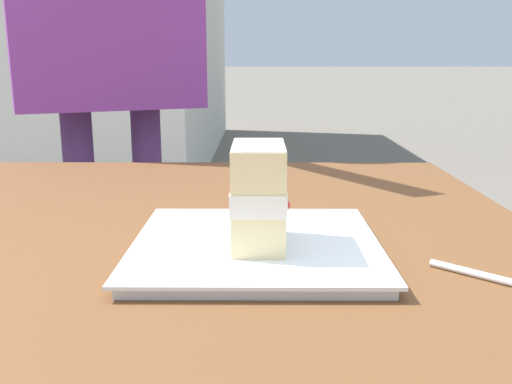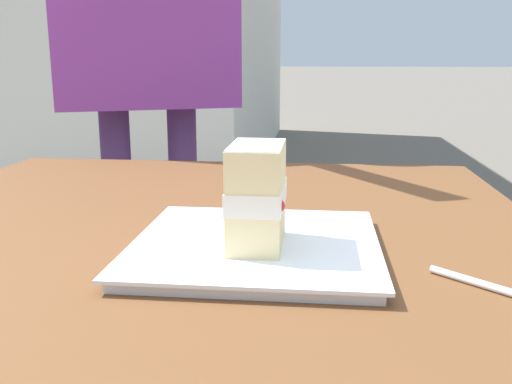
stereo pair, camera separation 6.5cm
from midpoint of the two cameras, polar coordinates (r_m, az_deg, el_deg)
The scene contains 4 objects.
patio_table at distance 0.62m, azimuth -13.23°, elevation -18.23°, with size 1.44×0.96×0.76m.
dessert_plate at distance 0.67m, azimuth -2.80°, elevation -5.50°, with size 0.28×0.28×0.02m.
cake_slice at distance 0.63m, azimuth -2.69°, elevation -0.38°, with size 0.10×0.07×0.11m.
patio_building at distance 6.15m, azimuth -16.36°, elevation 16.86°, with size 4.49×2.36×2.88m.
Camera 1 is at (-0.52, -0.10, 0.98)m, focal length 40.03 mm.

